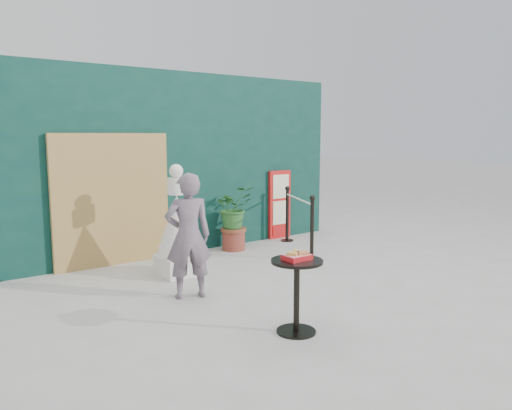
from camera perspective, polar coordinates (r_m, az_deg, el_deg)
name	(u,v)px	position (r m, az deg, el deg)	size (l,w,h in m)	color
ground	(314,296)	(6.31, 6.70, -10.25)	(60.00, 60.00, 0.00)	#ADAAA5
back_wall	(187,163)	(8.56, -7.94, 4.77)	(6.00, 0.30, 3.00)	#0A2D2C
bamboo_fence	(112,200)	(7.82, -16.09, 0.55)	(1.80, 0.08, 2.00)	tan
woman	(188,236)	(6.08, -7.76, -3.52)	(0.56, 0.37, 1.53)	slate
menu_board	(280,205)	(9.56, 2.73, 0.05)	(0.50, 0.07, 1.30)	red
statue	(177,230)	(7.10, -8.97, -2.89)	(0.61, 0.61, 1.57)	silver
cafe_table	(297,284)	(5.04, 4.67, -9.04)	(0.52, 0.52, 0.75)	black
food_basket	(297,256)	(4.96, 4.71, -5.84)	(0.26, 0.19, 0.11)	red
planter	(233,213)	(8.56, -2.60, -0.94)	(0.65, 0.56, 1.11)	brown
stanchion_barrier	(299,221)	(8.64, 4.89, -1.87)	(0.84, 1.54, 1.03)	black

